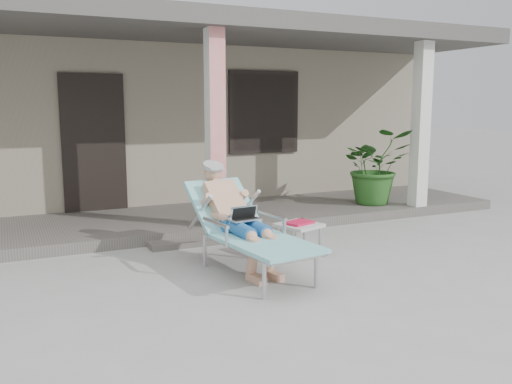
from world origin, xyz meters
TOP-DOWN VIEW (x-y plane):
  - ground at (0.00, 0.00)m, footprint 60.00×60.00m
  - house at (0.00, 6.50)m, footprint 10.40×5.40m
  - porch_deck at (0.00, 3.00)m, footprint 10.00×2.00m
  - porch_overhang at (0.00, 2.95)m, footprint 10.00×2.30m
  - porch_step at (0.00, 1.85)m, footprint 2.00×0.30m
  - lounger at (-0.28, 0.63)m, footprint 0.92×1.93m
  - side_table at (0.56, 0.87)m, footprint 0.58×0.58m
  - potted_palm at (3.00, 2.62)m, footprint 1.36×1.26m

SIDE VIEW (x-z plane):
  - ground at x=0.00m, z-range 0.00..0.00m
  - porch_step at x=0.00m, z-range 0.00..0.07m
  - porch_deck at x=0.00m, z-range 0.00..0.15m
  - side_table at x=0.56m, z-range 0.14..0.55m
  - lounger at x=-0.28m, z-range 0.14..1.36m
  - potted_palm at x=3.00m, z-range 0.15..1.40m
  - house at x=0.00m, z-range 0.02..3.32m
  - porch_overhang at x=0.00m, z-range 1.36..4.21m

